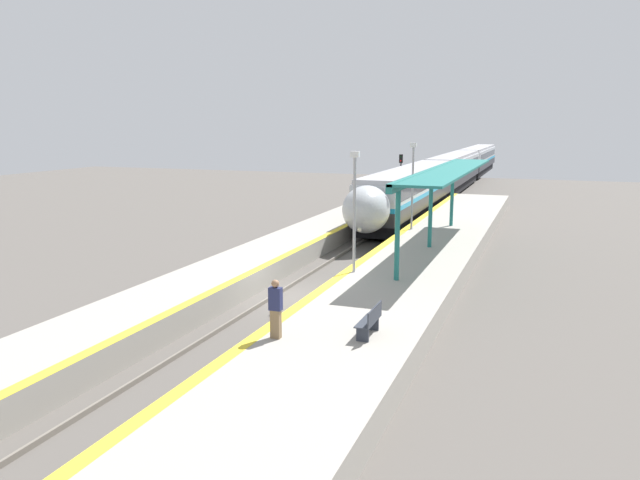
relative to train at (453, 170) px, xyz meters
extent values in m
plane|color=#56514C|center=(0.00, -42.29, -2.15)|extent=(120.00, 120.00, 0.00)
cube|color=slate|center=(-0.72, -42.29, -2.07)|extent=(0.08, 90.00, 0.15)
cube|color=slate|center=(0.72, -42.29, -2.07)|extent=(0.08, 90.00, 0.15)
cube|color=black|center=(0.00, -20.23, -1.52)|extent=(2.38, 19.11, 0.82)
cube|color=#28282D|center=(0.00, -20.23, -0.69)|extent=(2.71, 20.77, 0.84)
cube|color=#198CBF|center=(0.00, -20.23, -0.12)|extent=(2.72, 20.77, 0.29)
cube|color=#B2B7BC|center=(0.00, -20.23, 0.66)|extent=(2.71, 20.77, 1.27)
cube|color=black|center=(0.00, -20.23, 0.60)|extent=(2.73, 19.11, 0.70)
cube|color=#9E9EA3|center=(0.00, -20.23, 1.45)|extent=(2.43, 20.77, 0.30)
cylinder|color=black|center=(-0.72, -27.77, -1.71)|extent=(0.12, 0.88, 0.88)
cylinder|color=black|center=(0.72, -27.77, -1.71)|extent=(0.12, 0.88, 0.88)
cylinder|color=black|center=(-0.72, -25.57, -1.71)|extent=(0.12, 0.88, 0.88)
cylinder|color=black|center=(0.72, -25.57, -1.71)|extent=(0.12, 0.88, 0.88)
cylinder|color=black|center=(-0.72, -14.89, -1.71)|extent=(0.12, 0.88, 0.88)
cylinder|color=black|center=(0.72, -14.89, -1.71)|extent=(0.12, 0.88, 0.88)
cylinder|color=black|center=(-0.72, -12.69, -1.71)|extent=(0.12, 0.88, 0.88)
cylinder|color=black|center=(0.72, -12.69, -1.71)|extent=(0.12, 0.88, 0.88)
ellipsoid|color=#B2B7BC|center=(0.00, -31.75, 0.10)|extent=(2.60, 3.41, 2.64)
ellipsoid|color=black|center=(0.00, -32.18, 0.53)|extent=(1.89, 1.99, 1.34)
sphere|color=#F9F4CC|center=(0.00, -33.03, -0.86)|extent=(0.24, 0.24, 0.24)
cube|color=black|center=(0.00, 1.34, -1.52)|extent=(2.38, 19.11, 0.82)
cube|color=#28282D|center=(0.00, 1.34, -0.69)|extent=(2.71, 20.77, 0.84)
cube|color=#198CBF|center=(0.00, 1.34, -0.12)|extent=(2.72, 20.77, 0.29)
cube|color=#B2B7BC|center=(0.00, 1.34, 0.66)|extent=(2.71, 20.77, 1.27)
cube|color=black|center=(0.00, 1.34, 0.60)|extent=(2.73, 19.11, 0.70)
cube|color=#9E9EA3|center=(0.00, 1.34, 1.45)|extent=(2.43, 20.77, 0.30)
cylinder|color=black|center=(-0.72, -6.20, -1.71)|extent=(0.12, 0.88, 0.88)
cylinder|color=black|center=(0.72, -6.20, -1.71)|extent=(0.12, 0.88, 0.88)
cylinder|color=black|center=(-0.72, -4.00, -1.71)|extent=(0.12, 0.88, 0.88)
cylinder|color=black|center=(0.72, -4.00, -1.71)|extent=(0.12, 0.88, 0.88)
cylinder|color=black|center=(-0.72, 6.68, -1.71)|extent=(0.12, 0.88, 0.88)
cylinder|color=black|center=(0.72, 6.68, -1.71)|extent=(0.12, 0.88, 0.88)
cylinder|color=black|center=(-0.72, 8.88, -1.71)|extent=(0.12, 0.88, 0.88)
cylinder|color=black|center=(0.72, 8.88, -1.71)|extent=(0.12, 0.88, 0.88)
cube|color=black|center=(0.00, 22.91, -1.52)|extent=(2.38, 19.11, 0.82)
cube|color=#28282D|center=(0.00, 22.91, -0.69)|extent=(2.71, 20.77, 0.84)
cube|color=#198CBF|center=(0.00, 22.91, -0.12)|extent=(2.72, 20.77, 0.29)
cube|color=#B2B7BC|center=(0.00, 22.91, 0.66)|extent=(2.71, 20.77, 1.27)
cube|color=black|center=(0.00, 22.91, 0.60)|extent=(2.73, 19.11, 0.70)
cube|color=#9E9EA3|center=(0.00, 22.91, 1.45)|extent=(2.43, 20.77, 0.30)
cylinder|color=black|center=(-0.72, 15.38, -1.71)|extent=(0.12, 0.88, 0.88)
cylinder|color=black|center=(0.72, 15.38, -1.71)|extent=(0.12, 0.88, 0.88)
cylinder|color=black|center=(-0.72, 17.58, -1.71)|extent=(0.12, 0.88, 0.88)
cylinder|color=black|center=(0.72, 17.58, -1.71)|extent=(0.12, 0.88, 0.88)
cylinder|color=black|center=(-0.72, 28.25, -1.71)|extent=(0.12, 0.88, 0.88)
cylinder|color=black|center=(0.72, 28.25, -1.71)|extent=(0.12, 0.88, 0.88)
cylinder|color=black|center=(-0.72, 30.45, -1.71)|extent=(0.12, 0.88, 0.88)
cylinder|color=black|center=(0.72, 30.45, -1.71)|extent=(0.12, 0.88, 0.88)
cube|color=#9E998E|center=(3.95, -42.29, -1.69)|extent=(4.65, 64.00, 0.92)
cube|color=yellow|center=(1.82, -42.29, -1.22)|extent=(0.40, 64.00, 0.01)
cube|color=#9E998E|center=(-3.26, -42.29, -1.69)|extent=(3.28, 64.00, 0.92)
cube|color=yellow|center=(-1.82, -42.29, -1.22)|extent=(0.40, 64.00, 0.01)
cube|color=#2D333D|center=(4.82, -48.73, -1.01)|extent=(0.36, 0.06, 0.42)
cube|color=#2D333D|center=(4.82, -47.68, -1.01)|extent=(0.36, 0.06, 0.42)
cube|color=#2D333D|center=(4.82, -48.20, -0.79)|extent=(0.44, 1.41, 0.03)
cube|color=#2D333D|center=(5.02, -48.20, -0.55)|extent=(0.04, 1.41, 0.44)
cube|color=#7F6647|center=(2.42, -49.30, -0.81)|extent=(0.28, 0.20, 0.83)
cube|color=navy|center=(2.42, -49.30, -0.07)|extent=(0.36, 0.22, 0.66)
sphere|color=#936B4C|center=(2.42, -49.30, 0.37)|extent=(0.22, 0.22, 0.22)
cylinder|color=#59595E|center=(-2.18, -14.05, -0.30)|extent=(0.14, 0.14, 3.70)
cube|color=black|center=(-2.18, -14.05, 1.91)|extent=(0.28, 0.20, 0.70)
sphere|color=black|center=(-2.18, -14.16, 2.08)|extent=(0.14, 0.14, 0.14)
sphere|color=red|center=(-2.18, -14.16, 1.74)|extent=(0.14, 0.14, 0.14)
cylinder|color=#9E9EA3|center=(2.13, -40.89, 1.12)|extent=(0.12, 0.12, 4.68)
cube|color=silver|center=(2.13, -40.89, 3.58)|extent=(0.36, 0.20, 0.24)
cylinder|color=#9E9EA3|center=(2.13, -29.73, 1.12)|extent=(0.12, 0.12, 4.68)
cube|color=silver|center=(2.13, -29.73, 3.58)|extent=(0.36, 0.20, 0.24)
cylinder|color=#1E6B66|center=(4.07, -41.57, 0.57)|extent=(0.20, 0.20, 3.60)
cylinder|color=#1E6B66|center=(4.07, -34.60, 0.57)|extent=(0.20, 0.20, 3.60)
cylinder|color=#1E6B66|center=(4.07, -27.63, 0.57)|extent=(0.20, 0.20, 3.60)
cube|color=#1E6B66|center=(4.07, -34.60, 2.47)|extent=(0.24, 16.94, 0.36)
cube|color=#1E6B66|center=(4.97, -34.60, 2.59)|extent=(2.00, 16.94, 0.10)
camera|label=1|loc=(9.47, -64.74, 4.81)|focal=35.00mm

